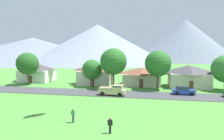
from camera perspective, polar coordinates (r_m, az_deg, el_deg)
road_strip at (r=40.28m, az=0.66°, el=-6.76°), size 160.00×6.45×0.08m
mountain_east_ridge at (r=148.88m, az=-4.14°, el=7.51°), size 102.89×102.89×28.06m
mountain_west_ridge at (r=185.89m, az=20.21°, el=8.05°), size 84.92×84.92×36.34m
mountain_far_west_ridge at (r=180.16m, az=-21.71°, el=5.48°), size 139.40×139.40×19.93m
house_leftmost at (r=51.89m, az=-4.59°, el=-0.92°), size 9.01×7.85×5.47m
house_left_center at (r=50.69m, az=21.07°, el=-1.54°), size 9.67×7.92×5.25m
house_right_center at (r=60.44m, az=-20.67°, el=-0.54°), size 9.22×7.43×5.08m
house_rightmost at (r=50.65m, az=8.55°, el=-1.70°), size 9.69×7.65×4.48m
tree_near_left at (r=47.98m, az=-5.73°, el=0.14°), size 4.78×4.78×6.55m
tree_left_of_center at (r=55.00m, az=-23.04°, el=1.68°), size 5.60×5.60×8.19m
tree_center at (r=44.95m, az=13.04°, el=1.82°), size 5.80×5.80×8.74m
tree_right_of_center at (r=45.18m, az=0.42°, el=2.44°), size 6.07×6.07×9.24m
parked_car_blue_mid_west at (r=41.54m, az=19.74°, el=-5.54°), size 4.25×2.17×1.68m
pickup_truck_sand_west_side at (r=38.57m, az=0.24°, el=-5.76°), size 5.29×2.51×1.99m
watcher_person at (r=21.41m, az=-0.56°, el=-15.53°), size 0.56×0.24×1.68m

